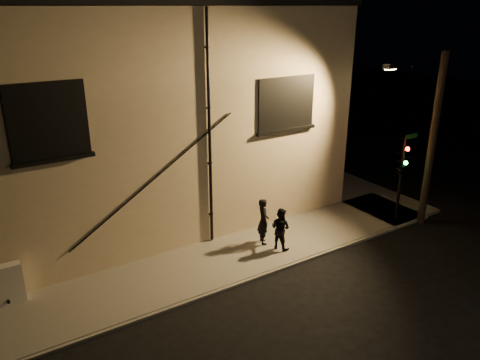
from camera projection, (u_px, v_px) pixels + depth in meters
ground at (298, 263)px, 16.41m from camera, size 90.00×90.00×0.00m
sidewalk at (256, 211)px, 20.46m from camera, size 21.00×16.00×0.12m
building at (118, 105)px, 20.44m from camera, size 16.20×12.23×8.80m
pedestrian_a at (263, 221)px, 17.26m from camera, size 0.63×0.76×1.78m
pedestrian_b at (280, 228)px, 16.93m from camera, size 0.82×0.92×1.57m
traffic_signal at (401, 165)px, 18.62m from camera, size 1.21×2.09×3.57m
streetlamp_pole at (430, 136)px, 18.22m from camera, size 2.02×1.38×6.94m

